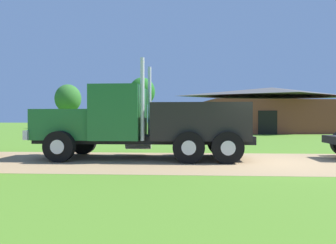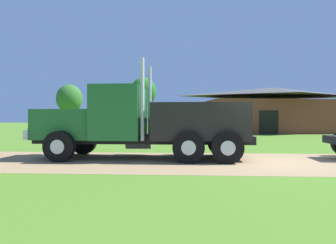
{
  "view_description": "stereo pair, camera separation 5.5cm",
  "coord_description": "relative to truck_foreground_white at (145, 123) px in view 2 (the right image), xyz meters",
  "views": [
    {
      "loc": [
        -2.55,
        -10.64,
        1.46
      ],
      "look_at": [
        -3.21,
        0.37,
        1.34
      ],
      "focal_mm": 33.5,
      "sensor_mm": 36.0,
      "label": 1
    },
    {
      "loc": [
        -2.49,
        -10.63,
        1.46
      ],
      "look_at": [
        -3.21,
        0.37,
        1.34
      ],
      "focal_mm": 33.5,
      "sensor_mm": 36.0,
      "label": 2
    }
  ],
  "objects": [
    {
      "name": "dirt_track",
      "position": [
        4.07,
        -0.77,
        -1.28
      ],
      "size": [
        120.0,
        5.24,
        0.01
      ],
      "primitive_type": "cube",
      "color": "#A1825A",
      "rests_on": "ground_plane"
    },
    {
      "name": "tree_left",
      "position": [
        -16.08,
        34.12,
        3.13
      ],
      "size": [
        3.83,
        3.83,
        6.54
      ],
      "color": "#513823",
      "rests_on": "ground_plane"
    },
    {
      "name": "ground_plane",
      "position": [
        4.07,
        -0.77,
        -1.28
      ],
      "size": [
        200.0,
        200.0,
        0.0
      ],
      "primitive_type": "plane",
      "color": "#507E23"
    },
    {
      "name": "truck_foreground_white",
      "position": [
        0.0,
        0.0,
        0.0
      ],
      "size": [
        7.9,
        2.8,
        3.51
      ],
      "color": "black",
      "rests_on": "ground_plane"
    },
    {
      "name": "tree_mid",
      "position": [
        -4.46,
        30.29,
        3.75
      ],
      "size": [
        3.46,
        3.46,
        6.98
      ],
      "color": "#513823",
      "rests_on": "ground_plane"
    },
    {
      "name": "shed_building",
      "position": [
        10.45,
        22.2,
        1.01
      ],
      "size": [
        15.68,
        10.39,
        4.75
      ],
      "color": "brown",
      "rests_on": "ground_plane"
    }
  ]
}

